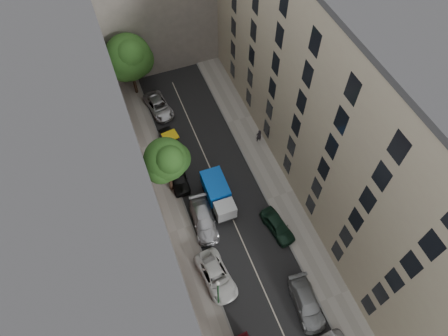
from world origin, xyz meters
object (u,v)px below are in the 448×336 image
car_left_6 (159,106)px  car_right_1 (307,303)px  car_left_4 (179,177)px  tree_far (130,59)px  car_left_5 (171,142)px  car_left_2 (216,276)px  tarp_truck (218,194)px  car_left_3 (204,220)px  car_right_2 (278,226)px  tree_mid (167,161)px  pedestrian (259,136)px  lamp_post (218,291)px

car_left_6 → car_right_1: size_ratio=1.01×
car_left_4 → tree_far: (-0.90, 14.13, 4.62)m
tree_far → car_left_5: bearing=-80.6°
car_left_2 → tarp_truck: bearing=62.1°
car_left_3 → car_left_6: (0.00, 16.07, -0.06)m
car_left_4 → car_left_3: bearing=-77.5°
car_left_4 → car_right_2: 11.29m
car_right_1 → car_right_2: car_right_2 is taller
car_left_4 → car_right_2: car_left_4 is taller
car_left_6 → tree_mid: (-1.70, -11.25, 4.45)m
car_left_6 → car_right_2: car_right_2 is taller
car_right_1 → car_right_2: 7.55m
tree_far → pedestrian: (10.79, -12.25, -4.33)m
car_right_2 → pedestrian: 10.91m
tarp_truck → pedestrian: bearing=39.9°
car_left_3 → lamp_post: bearing=-94.7°
car_right_1 → car_right_2: bearing=89.8°
car_left_3 → tarp_truck: bearing=46.2°
tarp_truck → car_left_3: tarp_truck is taller
car_right_1 → tree_mid: bearing=121.2°
car_left_4 → pedestrian: 10.07m
car_right_2 → car_left_6: bearing=99.0°
tarp_truck → car_left_4: tarp_truck is taller
tree_far → pedestrian: tree_far is taller
car_left_4 → car_right_1: 17.42m
car_right_2 → tree_mid: (-8.10, 7.91, 4.43)m
car_left_5 → car_right_2: size_ratio=0.98×
car_left_5 → tree_far: size_ratio=0.51×
car_left_6 → tree_far: bearing=106.6°
car_left_5 → tree_mid: size_ratio=0.56×
car_left_2 → car_left_3: (0.80, 5.60, 0.03)m
tarp_truck → lamp_post: 10.61m
lamp_post → tree_mid: bearing=91.4°
car_right_1 → pedestrian: size_ratio=2.81×
car_left_2 → car_right_2: car_right_2 is taller
car_right_2 → tree_mid: size_ratio=0.57×
tree_mid → lamp_post: 12.70m
tarp_truck → car_left_3: 2.96m
car_right_1 → lamp_post: size_ratio=0.87×
car_left_6 → pedestrian: pedestrian is taller
car_left_3 → pedestrian: bearing=44.9°
tarp_truck → tree_mid: tree_mid is taller
car_left_3 → lamp_post: (-1.40, -7.80, 2.95)m
car_left_3 → car_right_2: (6.40, -3.09, -0.03)m
car_left_3 → car_right_1: 11.99m
tarp_truck → car_left_2: size_ratio=1.02×
tree_far → tree_mid: bearing=-90.0°
car_left_4 → lamp_post: bearing=-88.2°
car_right_2 → car_left_4: bearing=120.2°
car_left_5 → car_right_1: (5.76, -20.98, 0.03)m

